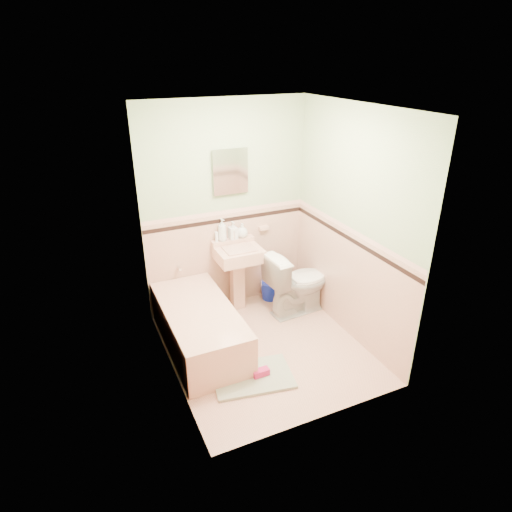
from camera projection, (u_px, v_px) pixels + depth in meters
name	position (u px, v px, depth m)	size (l,w,h in m)	color
floor	(265.00, 348.00, 4.75)	(2.20, 2.20, 0.00)	#DDA891
ceiling	(268.00, 107.00, 3.70)	(2.20, 2.20, 0.00)	white
wall_back	(226.00, 209.00, 5.13)	(2.50, 2.50, 0.00)	beige
wall_front	(329.00, 294.00, 3.32)	(2.50, 2.50, 0.00)	beige
wall_left	(164.00, 261.00, 3.85)	(2.50, 2.50, 0.00)	beige
wall_right	(352.00, 227.00, 4.60)	(2.50, 2.50, 0.00)	beige
wainscot_back	(228.00, 259.00, 5.40)	(2.00, 2.00, 0.00)	#E0AD96
wainscot_front	(323.00, 362.00, 3.60)	(2.00, 2.00, 0.00)	#E0AD96
wainscot_left	(172.00, 323.00, 4.13)	(2.20, 2.20, 0.00)	#E0AD96
wainscot_right	(346.00, 282.00, 4.87)	(2.20, 2.20, 0.00)	#E0AD96
accent_back	(227.00, 220.00, 5.17)	(2.00, 2.00, 0.00)	black
accent_front	(327.00, 308.00, 3.39)	(2.00, 2.00, 0.00)	black
accent_left	(168.00, 274.00, 3.91)	(2.20, 2.20, 0.00)	black
accent_right	(350.00, 239.00, 4.65)	(2.20, 2.20, 0.00)	black
cap_back	(227.00, 212.00, 5.13)	(2.00, 2.00, 0.00)	#DDAA9A
cap_front	(328.00, 297.00, 3.34)	(2.00, 2.00, 0.00)	#DDAA9A
cap_left	(167.00, 264.00, 3.87)	(2.20, 2.20, 0.00)	#DDAA9A
cap_right	(351.00, 230.00, 4.60)	(2.20, 2.20, 0.00)	#DDAA9A
bathtub	(200.00, 329.00, 4.69)	(0.70, 1.50, 0.45)	#D8A28B
tub_faucet	(179.00, 268.00, 5.12)	(0.04, 0.04, 0.12)	silver
sink	(239.00, 280.00, 5.31)	(0.53, 0.48, 0.83)	#D8A28B
sink_faucet	(234.00, 235.00, 5.20)	(0.02, 0.02, 0.10)	silver
medicine_cabinet	(230.00, 171.00, 4.94)	(0.38, 0.04, 0.48)	white
soap_dish	(264.00, 228.00, 5.40)	(0.12, 0.07, 0.04)	#D8A28B
soap_bottle_left	(222.00, 230.00, 5.15)	(0.10, 0.11, 0.27)	#B2B2B2
soap_bottle_mid	(233.00, 230.00, 5.21)	(0.10, 0.10, 0.22)	#B2B2B2
soap_bottle_right	(242.00, 230.00, 5.27)	(0.14, 0.14, 0.17)	#B2B2B2
tube	(217.00, 237.00, 5.15)	(0.04, 0.04, 0.12)	white
toilet	(298.00, 282.00, 5.27)	(0.45, 0.79, 0.80)	white
bucket	(270.00, 290.00, 5.67)	(0.25, 0.25, 0.25)	#1025BE
bath_mat	(253.00, 377.00, 4.31)	(0.77, 0.51, 0.03)	gray
shoe	(261.00, 372.00, 4.29)	(0.17, 0.08, 0.07)	#BF1E59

